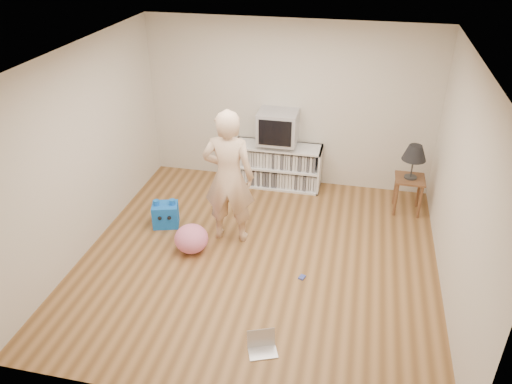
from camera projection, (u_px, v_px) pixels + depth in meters
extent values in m
plane|color=brown|center=(258.00, 259.00, 6.45)|extent=(4.50, 4.50, 0.00)
cube|color=beige|center=(289.00, 105.00, 7.72)|extent=(4.50, 0.02, 2.60)
cube|color=beige|center=(198.00, 297.00, 3.89)|extent=(4.50, 0.02, 2.60)
cube|color=beige|center=(83.00, 152.00, 6.23)|extent=(0.02, 4.50, 2.60)
cube|color=beige|center=(462.00, 190.00, 5.38)|extent=(0.02, 4.50, 2.60)
cube|color=white|center=(259.00, 57.00, 5.16)|extent=(4.50, 4.50, 0.01)
cube|color=white|center=(279.00, 160.00, 8.19)|extent=(1.40, 0.03, 0.70)
cube|color=white|center=(236.00, 162.00, 8.14)|extent=(0.03, 0.45, 0.70)
cube|color=white|center=(320.00, 170.00, 7.88)|extent=(0.03, 0.45, 0.70)
cube|color=white|center=(277.00, 184.00, 8.18)|extent=(1.40, 0.45, 0.03)
cube|color=white|center=(277.00, 166.00, 8.01)|extent=(1.34, 0.45, 0.03)
cube|color=white|center=(278.00, 147.00, 7.85)|extent=(1.40, 0.45, 0.03)
cube|color=silver|center=(277.00, 166.00, 8.01)|extent=(1.26, 0.36, 0.64)
cube|color=gray|center=(278.00, 144.00, 7.82)|extent=(0.45, 0.35, 0.07)
cube|color=#A7A7AC|center=(278.00, 127.00, 7.68)|extent=(0.60, 0.52, 0.50)
cube|color=black|center=(275.00, 133.00, 7.46)|extent=(0.50, 0.01, 0.40)
cylinder|color=brown|center=(396.00, 200.00, 7.25)|extent=(0.04, 0.04, 0.52)
cylinder|color=brown|center=(420.00, 202.00, 7.19)|extent=(0.04, 0.04, 0.52)
cylinder|color=brown|center=(395.00, 189.00, 7.54)|extent=(0.04, 0.04, 0.52)
cylinder|color=brown|center=(419.00, 191.00, 7.48)|extent=(0.04, 0.04, 0.52)
cube|color=brown|center=(410.00, 179.00, 7.23)|extent=(0.42, 0.42, 0.03)
cylinder|color=#333333|center=(410.00, 177.00, 7.21)|extent=(0.18, 0.18, 0.02)
cylinder|color=#333333|center=(412.00, 166.00, 7.13)|extent=(0.02, 0.02, 0.32)
imported|color=beige|center=(229.00, 177.00, 6.43)|extent=(0.70, 0.49, 1.85)
cube|color=silver|center=(263.00, 352.00, 5.08)|extent=(0.34, 0.29, 0.01)
cube|color=silver|center=(261.00, 338.00, 5.12)|extent=(0.29, 0.16, 0.19)
cube|color=black|center=(261.00, 338.00, 5.12)|extent=(0.25, 0.13, 0.15)
cube|color=#3F4CA8|center=(302.00, 277.00, 6.11)|extent=(0.09, 0.11, 0.02)
cube|color=blue|center=(166.00, 215.00, 7.06)|extent=(0.42, 0.37, 0.34)
cylinder|color=blue|center=(156.00, 203.00, 6.96)|extent=(0.08, 0.08, 0.07)
cylinder|color=blue|center=(172.00, 202.00, 6.97)|extent=(0.08, 0.08, 0.07)
sphere|color=black|center=(160.00, 218.00, 6.92)|extent=(0.06, 0.06, 0.06)
sphere|color=black|center=(169.00, 218.00, 6.92)|extent=(0.06, 0.06, 0.06)
ellipsoid|color=pink|center=(191.00, 239.00, 6.51)|extent=(0.48, 0.48, 0.38)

